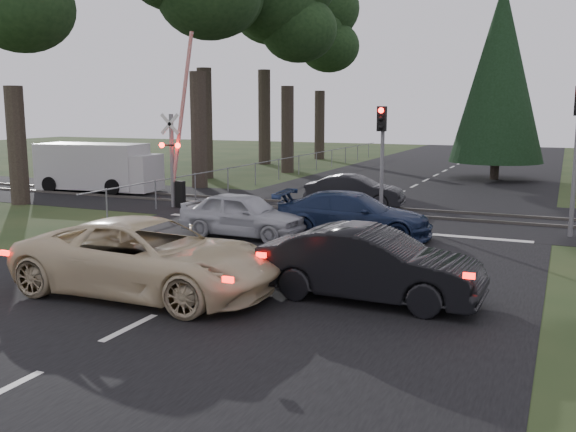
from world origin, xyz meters
The scene contains 18 objects.
ground centered at (0.00, 0.00, 0.00)m, with size 120.00×120.00×0.00m, color #223618.
road centered at (0.00, 10.00, 0.01)m, with size 14.00×100.00×0.01m, color black.
rail_corridor centered at (0.00, 12.00, 0.01)m, with size 120.00×8.00×0.01m, color black.
stop_line centered at (0.00, 8.20, 0.01)m, with size 13.00×0.35×0.00m, color silver.
rail_near centered at (0.00, 11.20, 0.05)m, with size 120.00×0.12×0.10m, color #59544C.
rail_far centered at (0.00, 12.80, 0.05)m, with size 120.00×0.12×0.10m, color #59544C.
crossing_signal centered at (-7.27, 9.79, 2.06)m, with size 1.62×0.38×6.96m.
traffic_signal_center centered at (1.00, 10.68, 2.81)m, with size 0.32×0.48×4.10m.
euc_tree_c centered at (-9.00, 25.00, 9.51)m, with size 6.00×6.00×13.20m.
euc_tree_e centered at (-11.00, 36.00, 9.51)m, with size 6.00×6.00×13.20m.
conifer_tree centered at (3.50, 26.00, 5.99)m, with size 5.20×5.20×11.00m.
fence_left centered at (-7.80, 22.50, 0.00)m, with size 0.10×36.00×1.20m, color slate, non-canonical shape.
cream_coupe centered at (-0.99, -1.00, 0.82)m, with size 2.72×5.90×1.64m, color beige.
dark_hatchback centered at (3.59, 0.47, 0.77)m, with size 1.63×4.68×1.54m, color black.
silver_car centered at (-2.01, 5.48, 0.71)m, with size 1.67×4.15×1.41m, color #B0B2B9.
blue_sedan centered at (1.21, 6.76, 0.71)m, with size 2.00×4.91×1.42m, color #162343.
dark_car_far centered at (-0.65, 12.75, 0.66)m, with size 1.40×4.00×1.32m, color black.
white_van centered at (-13.59, 12.72, 1.18)m, with size 6.17×2.82×2.33m.
Camera 1 is at (7.24, -12.26, 4.02)m, focal length 40.00 mm.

